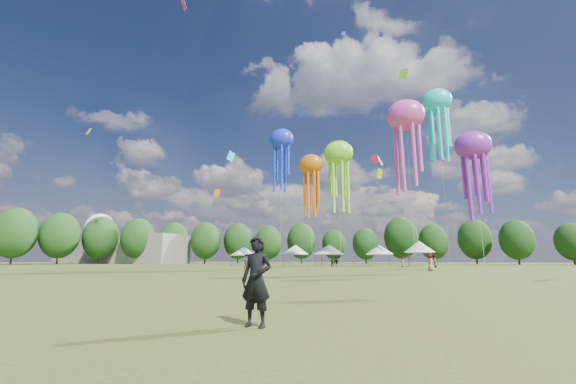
% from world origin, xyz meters
% --- Properties ---
extents(ground, '(300.00, 300.00, 0.00)m').
position_xyz_m(ground, '(0.00, 0.00, 0.00)').
color(ground, '#384416').
rests_on(ground, ground).
extents(observer_main, '(0.62, 0.43, 1.63)m').
position_xyz_m(observer_main, '(8.10, -2.54, 0.82)').
color(observer_main, black).
rests_on(observer_main, ground).
extents(spectator_near, '(0.98, 0.82, 1.83)m').
position_xyz_m(spectator_near, '(-9.72, 31.37, 0.91)').
color(spectator_near, gray).
rests_on(spectator_near, ground).
extents(spectators_far, '(28.04, 22.41, 1.88)m').
position_xyz_m(spectators_far, '(0.26, 46.19, 0.85)').
color(spectators_far, gray).
rests_on(spectators_far, ground).
extents(festival_tents, '(38.12, 10.63, 4.29)m').
position_xyz_m(festival_tents, '(-4.77, 55.74, 2.99)').
color(festival_tents, '#47474C').
rests_on(festival_tents, ground).
extents(show_kites, '(32.24, 23.57, 29.09)m').
position_xyz_m(show_kites, '(5.34, 44.64, 18.84)').
color(show_kites, '#88F127').
rests_on(show_kites, ground).
extents(small_kites, '(75.46, 58.95, 46.86)m').
position_xyz_m(small_kites, '(3.78, 41.15, 29.49)').
color(small_kites, '#88F127').
rests_on(small_kites, ground).
extents(treeline, '(201.57, 95.24, 13.43)m').
position_xyz_m(treeline, '(-3.87, 62.51, 6.54)').
color(treeline, '#38281C').
rests_on(treeline, ground).
extents(hangar, '(40.00, 12.00, 8.00)m').
position_xyz_m(hangar, '(-72.00, 72.00, 4.00)').
color(hangar, gray).
rests_on(hangar, ground).
extents(radome, '(9.00, 9.00, 16.00)m').
position_xyz_m(radome, '(-88.00, 78.00, 9.99)').
color(radome, white).
rests_on(radome, ground).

